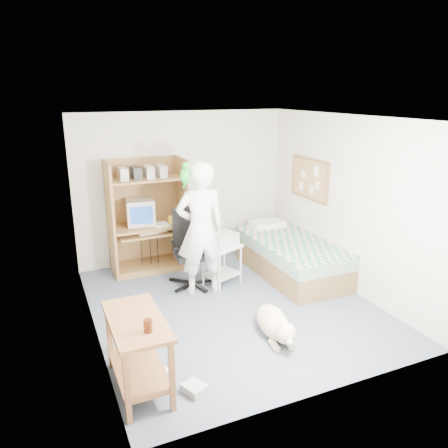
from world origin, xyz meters
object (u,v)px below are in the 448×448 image
computer_hutch (148,220)px  office_chair (191,258)px  printer_cart (222,258)px  side_desk (138,343)px  bed (290,256)px  person (201,229)px  dog (275,324)px

computer_hutch → office_chair: computer_hutch is taller
printer_cart → computer_hutch: bearing=108.0°
computer_hutch → side_desk: computer_hutch is taller
bed → printer_cart: size_ratio=3.22×
side_desk → office_chair: size_ratio=0.87×
person → printer_cart: bearing=-154.7°
bed → printer_cart: (-1.15, 0.09, 0.12)m
person → dog: (0.36, -1.49, -0.78)m
bed → printer_cart: bed is taller
office_chair → bed: bearing=-4.1°
printer_cart → office_chair: bearing=136.4°
computer_hutch → person: person is taller
bed → dog: 1.94m
side_desk → bed: bearing=32.5°
side_desk → printer_cart: (1.70, 1.90, -0.09)m
person → dog: bearing=108.8°
side_desk → dog: 1.73m
computer_hutch → person: 1.27m
dog → office_chair: bearing=112.0°
bed → office_chair: bearing=170.6°
office_chair → dog: office_chair is taller
bed → side_desk: bearing=-147.5°
bed → office_chair: office_chair is taller
computer_hutch → dog: (0.83, -2.67, -0.65)m
computer_hutch → bed: 2.35m
office_chair → printer_cart: bearing=-16.8°
person → printer_cart: size_ratio=3.04×
bed → dog: bearing=-127.2°
computer_hutch → dog: size_ratio=1.73×
computer_hutch → printer_cart: (0.85, -1.03, -0.41)m
computer_hutch → office_chair: bearing=-63.7°
person → office_chair: bearing=-76.6°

